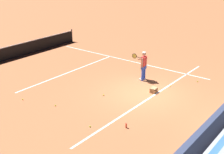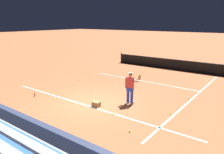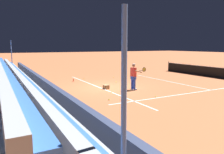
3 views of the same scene
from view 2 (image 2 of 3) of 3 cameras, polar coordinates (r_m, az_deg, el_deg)
ground_plane at (r=11.94m, az=-4.94°, el=-6.73°), size 160.00×160.00×0.00m
court_baseline_white at (r=11.59m, az=-6.59°, el=-7.42°), size 12.00×0.10×0.01m
court_sideline_white at (r=13.43m, az=20.41°, el=-5.16°), size 0.10×12.00×0.01m
court_service_line_white at (r=16.24m, az=8.02°, el=-1.05°), size 8.22×0.10×0.01m
back_wall_sponsor_board at (r=9.14m, az=-24.41°, el=-11.16°), size 23.38×0.25×1.10m
tennis_player at (r=11.57m, az=4.82°, el=-2.74°), size 0.59×1.04×1.71m
ball_box_cardboard at (r=11.39m, az=-4.13°, el=-7.08°), size 0.43×0.34×0.26m
tennis_ball_near_player at (r=13.96m, az=-5.21°, el=-3.43°), size 0.07×0.07×0.07m
tennis_ball_on_baseline at (r=10.83m, az=15.01°, el=-9.29°), size 0.07×0.07×0.07m
tennis_ball_by_box at (r=13.16m, az=19.40°, el=-5.33°), size 0.07×0.07×0.07m
tennis_ball_far_right at (r=15.01m, az=-17.50°, el=-2.77°), size 0.07×0.07×0.07m
tennis_ball_midcourt at (r=17.92m, az=-5.98°, el=0.59°), size 0.07×0.07×0.07m
tennis_ball_toward_net at (r=8.98m, az=4.65°, el=-14.00°), size 0.07×0.07×0.07m
tennis_ball_far_left at (r=16.29m, az=-8.96°, el=-0.92°), size 0.07×0.07×0.07m
tennis_ball_stray_back at (r=10.46m, az=0.21°, el=-9.64°), size 0.07×0.07×0.07m
water_bottle at (r=13.61m, az=-19.54°, el=-4.36°), size 0.07×0.07×0.22m
tennis_net at (r=20.75m, az=15.05°, el=3.38°), size 11.09×0.09×1.07m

